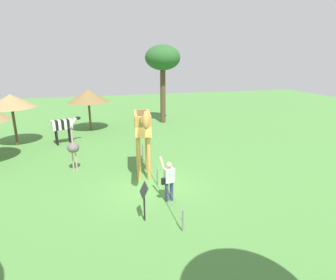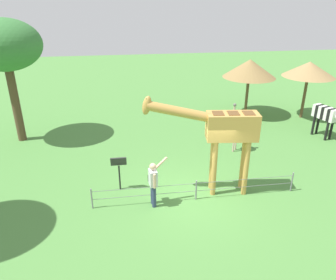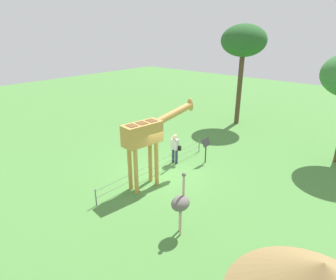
% 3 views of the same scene
% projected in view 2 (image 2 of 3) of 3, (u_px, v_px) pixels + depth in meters
% --- Properties ---
extents(ground_plane, '(60.00, 60.00, 0.00)m').
position_uv_depth(ground_plane, '(194.00, 195.00, 11.50)').
color(ground_plane, '#4C843D').
extents(giraffe, '(3.89, 0.98, 3.58)m').
position_uv_depth(giraffe, '(222.00, 130.00, 10.82)').
color(giraffe, '#C69347').
rests_on(giraffe, ground_plane).
extents(visitor, '(0.67, 0.58, 1.68)m').
position_uv_depth(visitor, '(153.00, 182.00, 10.62)').
color(visitor, navy).
rests_on(visitor, ground_plane).
extents(zebra, '(0.83, 1.81, 1.66)m').
position_uv_depth(zebra, '(326.00, 115.00, 15.71)').
color(zebra, black).
rests_on(zebra, ground_plane).
extents(ostrich, '(0.70, 0.56, 2.25)m').
position_uv_depth(ostrich, '(236.00, 127.00, 14.31)').
color(ostrich, '#CC9E93').
rests_on(ostrich, ground_plane).
extents(shade_hut_near, '(2.95, 2.95, 3.24)m').
position_uv_depth(shade_hut_near, '(250.00, 69.00, 18.05)').
color(shade_hut_near, brown).
rests_on(shade_hut_near, ground_plane).
extents(shade_hut_far, '(2.80, 2.80, 3.18)m').
position_uv_depth(shade_hut_far, '(309.00, 69.00, 17.70)').
color(shade_hut_far, brown).
rests_on(shade_hut_far, ground_plane).
extents(tree_east, '(3.22, 3.22, 5.62)m').
position_uv_depth(tree_east, '(4.00, 46.00, 14.11)').
color(tree_east, brown).
rests_on(tree_east, ground_plane).
extents(info_sign, '(0.56, 0.21, 1.32)m').
position_uv_depth(info_sign, '(119.00, 166.00, 11.49)').
color(info_sign, black).
rests_on(info_sign, ground_plane).
extents(wire_fence, '(7.05, 0.05, 0.75)m').
position_uv_depth(wire_fence, '(196.00, 189.00, 11.11)').
color(wire_fence, slate).
rests_on(wire_fence, ground_plane).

